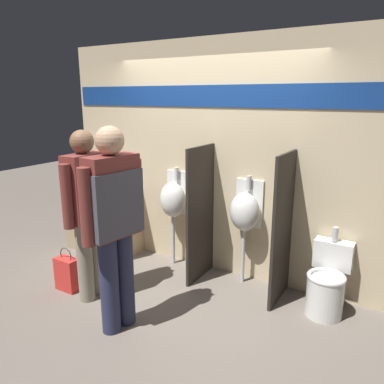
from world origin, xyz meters
name	(u,v)px	position (x,y,z in m)	size (l,w,h in m)	color
ground_plane	(184,285)	(0.00, 0.00, 0.00)	(16.00, 16.00, 0.00)	#70665B
display_wall	(211,158)	(0.00, 0.60, 1.36)	(4.08, 0.07, 2.70)	beige
sink_counter	(104,220)	(-1.50, 0.32, 0.43)	(0.98, 0.51, 0.85)	tan
sink_basin	(107,185)	(-1.45, 0.37, 0.91)	(0.44, 0.44, 0.25)	white
cell_phone	(113,193)	(-1.20, 0.22, 0.86)	(0.07, 0.14, 0.01)	#232328
divider_near_counter	(200,214)	(0.04, 0.28, 0.77)	(0.03, 0.58, 1.54)	#28231E
divider_mid	(282,229)	(0.99, 0.28, 0.77)	(0.03, 0.58, 1.54)	#28231E
urinal_near_counter	(173,200)	(-0.43, 0.44, 0.83)	(0.34, 0.27, 1.22)	silver
urinal_far	(245,212)	(0.52, 0.44, 0.83)	(0.34, 0.27, 1.22)	silver
toilet	(327,284)	(1.47, 0.28, 0.30)	(0.37, 0.53, 0.83)	white
person_in_vest	(114,216)	(-0.10, -0.95, 1.07)	(0.30, 0.64, 1.84)	#282D4C
person_with_lanyard	(87,209)	(-0.72, -0.69, 0.97)	(0.24, 0.61, 1.76)	gray
shopping_bag	(67,273)	(-1.05, -0.73, 0.19)	(0.27, 0.15, 0.49)	red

